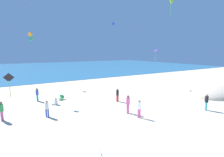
% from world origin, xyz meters
% --- Properties ---
extents(ground_plane, '(120.00, 120.00, 0.00)m').
position_xyz_m(ground_plane, '(0.00, 10.00, 0.00)').
color(ground_plane, beige).
extents(ocean_water, '(120.00, 60.00, 0.05)m').
position_xyz_m(ocean_water, '(0.00, 51.99, 0.03)').
color(ocean_water, teal).
rests_on(ocean_water, ground_plane).
extents(dune_mound, '(8.31, 5.82, 2.46)m').
position_xyz_m(dune_mound, '(14.45, 2.07, 0.00)').
color(dune_mound, beige).
rests_on(dune_mound, ground_plane).
extents(beach_chair_far_left, '(0.81, 0.83, 0.56)m').
position_xyz_m(beach_chair_far_left, '(-3.97, 10.12, 0.24)').
color(beach_chair_far_left, '#2D9956').
rests_on(beach_chair_far_left, ground_plane).
extents(beach_chair_far_right, '(0.77, 0.70, 0.54)m').
position_xyz_m(beach_chair_far_right, '(-5.24, -2.15, 0.25)').
color(beach_chair_far_right, white).
rests_on(beach_chair_far_right, ground_plane).
extents(person_0, '(0.33, 0.33, 1.50)m').
position_xyz_m(person_0, '(1.28, 6.07, 0.86)').
color(person_0, red).
rests_on(person_0, ground_plane).
extents(person_1, '(0.40, 0.40, 1.62)m').
position_xyz_m(person_1, '(-9.68, 6.42, 0.94)').
color(person_1, '#D8599E').
rests_on(person_1, ground_plane).
extents(person_2, '(0.35, 0.35, 1.46)m').
position_xyz_m(person_2, '(-6.38, 5.37, 0.84)').
color(person_2, blue).
rests_on(person_2, ground_plane).
extents(person_3, '(0.46, 0.46, 1.70)m').
position_xyz_m(person_3, '(0.10, 2.50, 0.98)').
color(person_3, '#D8599E').
rests_on(person_3, ground_plane).
extents(person_4, '(0.32, 0.32, 1.56)m').
position_xyz_m(person_4, '(0.31, 1.18, 0.90)').
color(person_4, '#D8599E').
rests_on(person_4, ground_plane).
extents(person_5, '(0.45, 0.45, 1.59)m').
position_xyz_m(person_5, '(7.02, -0.72, 0.92)').
color(person_5, '#19ADB2').
rests_on(person_5, ground_plane).
extents(person_6, '(0.67, 0.52, 0.75)m').
position_xyz_m(person_6, '(-5.00, 8.50, 0.28)').
color(person_6, white).
rests_on(person_6, ground_plane).
extents(person_7, '(0.40, 0.40, 1.51)m').
position_xyz_m(person_7, '(-6.46, 10.87, 0.87)').
color(person_7, '#19ADB2').
rests_on(person_7, ground_plane).
extents(kite_black, '(0.54, 0.23, 1.36)m').
position_xyz_m(kite_black, '(-8.86, 1.39, 4.10)').
color(kite_black, black).
extents(kite_purple, '(0.87, 0.83, 1.70)m').
position_xyz_m(kite_purple, '(9.54, 8.68, 5.80)').
color(kite_purple, purple).
extents(kite_blue, '(0.84, 0.39, 1.52)m').
position_xyz_m(kite_blue, '(12.62, 25.54, 12.11)').
color(kite_blue, blue).
extents(kite_green, '(0.57, 0.91, 1.44)m').
position_xyz_m(kite_green, '(-5.39, 23.45, 7.90)').
color(kite_green, green).
extents(kite_orange, '(0.49, 0.37, 1.36)m').
position_xyz_m(kite_orange, '(-6.65, 11.69, 7.42)').
color(kite_orange, orange).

